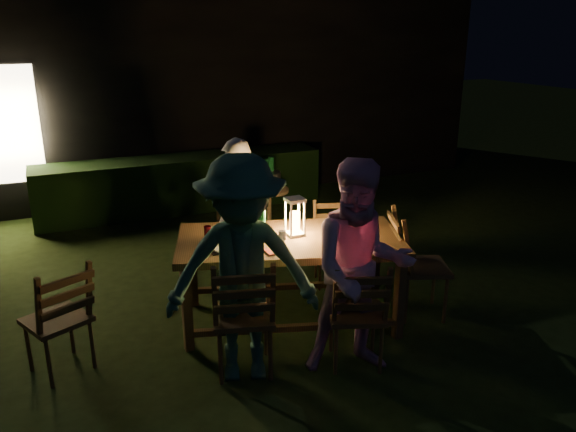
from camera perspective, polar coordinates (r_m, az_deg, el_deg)
name	(u,v)px	position (r m, az deg, el deg)	size (l,w,h in m)	color
garden_envelope	(174,87)	(10.79, -11.47, 12.70)	(40.00, 40.00, 3.20)	black
dining_table	(290,246)	(5.04, 0.20, -3.06)	(2.20, 1.54, 0.83)	#4C3519
chair_near_left	(244,335)	(4.51, -4.49, -11.99)	(0.59, 0.61, 1.05)	#4C3519
chair_near_right	(356,331)	(4.63, 6.93, -11.55)	(0.58, 0.59, 0.98)	#4C3519
chair_far_left	(239,260)	(5.90, -5.01, -4.49)	(0.58, 0.61, 1.01)	#4C3519
chair_far_right	(333,259)	(6.01, 4.61, -4.37)	(0.52, 0.54, 0.90)	#4C3519
chair_end	(419,283)	(5.48, 13.14, -6.61)	(0.65, 0.63, 1.06)	#4C3519
chair_spare	(60,338)	(4.85, -22.12, -11.38)	(0.59, 0.61, 0.98)	#4C3519
person_house_side	(237,214)	(5.77, -5.16, 0.19)	(0.58, 0.38, 1.59)	#F5E2D1
person_opp_right	(361,269)	(4.33, 7.38, -5.39)	(0.84, 0.65, 1.72)	#D794C0
person_opp_left	(242,271)	(4.21, -4.67, -5.59)	(1.15, 0.66, 1.78)	#2D5B49
lantern	(295,219)	(5.01, 0.70, -0.29)	(0.16, 0.16, 0.35)	white
plate_far_left	(228,231)	(5.19, -6.12, -1.48)	(0.25, 0.25, 0.01)	white
plate_near_left	(228,248)	(4.78, -6.08, -3.28)	(0.25, 0.25, 0.01)	white
plate_far_right	(335,227)	(5.28, 4.79, -1.08)	(0.25, 0.25, 0.01)	white
plate_near_right	(344,244)	(4.88, 5.76, -2.80)	(0.25, 0.25, 0.01)	white
wineglass_a	(255,219)	(5.23, -3.42, -0.33)	(0.06, 0.06, 0.18)	#59070F
wineglass_b	(208,236)	(4.85, -8.13, -2.02)	(0.06, 0.06, 0.18)	#59070F
wineglass_c	(329,238)	(4.77, 4.17, -2.24)	(0.06, 0.06, 0.18)	#59070F
wineglass_d	(354,219)	(5.25, 6.71, -0.33)	(0.06, 0.06, 0.18)	#59070F
wineglass_e	(282,241)	(4.69, -0.60, -2.52)	(0.06, 0.06, 0.18)	silver
bottle_table	(262,224)	(4.95, -2.68, -0.78)	(0.07, 0.07, 0.28)	#0F471E
napkin_left	(276,251)	(4.70, -1.18, -3.56)	(0.18, 0.14, 0.01)	red
napkin_right	(358,247)	(4.83, 7.11, -3.11)	(0.18, 0.14, 0.01)	red
phone	(220,253)	(4.71, -6.92, -3.70)	(0.14, 0.07, 0.01)	black
side_table	(269,195)	(7.14, -1.94, 2.16)	(0.50, 0.50, 0.67)	olive
ice_bucket	(269,180)	(7.08, -1.96, 3.63)	(0.30, 0.30, 0.22)	#A5A8AD
bottle_bucket_a	(266,178)	(7.02, -2.22, 3.90)	(0.07, 0.07, 0.32)	#0F471E
bottle_bucket_b	(271,176)	(7.13, -1.71, 4.13)	(0.07, 0.07, 0.32)	#0F471E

